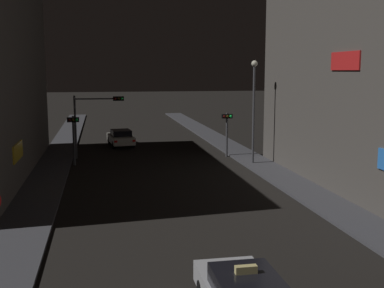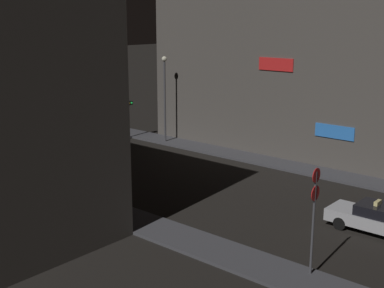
{
  "view_description": "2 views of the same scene",
  "coord_description": "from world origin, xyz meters",
  "px_view_note": "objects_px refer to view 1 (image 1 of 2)",
  "views": [
    {
      "loc": [
        -3.7,
        -1.57,
        6.44
      ],
      "look_at": [
        0.99,
        23.28,
        2.61
      ],
      "focal_mm": 45.36,
      "sensor_mm": 36.0,
      "label": 1
    },
    {
      "loc": [
        -23.68,
        0.93,
        10.1
      ],
      "look_at": [
        -1.42,
        20.2,
        2.92
      ],
      "focal_mm": 48.42,
      "sensor_mm": 36.0,
      "label": 2
    }
  ],
  "objects_px": {
    "traffic_light_overhead": "(95,112)",
    "street_lamp_far_block": "(254,99)",
    "far_car": "(121,138)",
    "traffic_light_right_kerb": "(227,125)",
    "traffic_light_left_kerb": "(73,130)"
  },
  "relations": [
    {
      "from": "far_car",
      "to": "traffic_light_left_kerb",
      "type": "xyz_separation_m",
      "value": [
        -3.5,
        -8.16,
        1.73
      ]
    },
    {
      "from": "traffic_light_left_kerb",
      "to": "street_lamp_far_block",
      "type": "xyz_separation_m",
      "value": [
        12.1,
        -2.03,
        2.06
      ]
    },
    {
      "from": "traffic_light_left_kerb",
      "to": "street_lamp_far_block",
      "type": "distance_m",
      "value": 12.44
    },
    {
      "from": "far_car",
      "to": "traffic_light_overhead",
      "type": "relative_size",
      "value": 1.0
    },
    {
      "from": "far_car",
      "to": "traffic_light_right_kerb",
      "type": "bearing_deg",
      "value": -41.82
    },
    {
      "from": "traffic_light_right_kerb",
      "to": "street_lamp_far_block",
      "type": "distance_m",
      "value": 4.08
    },
    {
      "from": "traffic_light_overhead",
      "to": "traffic_light_left_kerb",
      "type": "height_order",
      "value": "traffic_light_overhead"
    },
    {
      "from": "far_car",
      "to": "traffic_light_right_kerb",
      "type": "relative_size",
      "value": 1.39
    },
    {
      "from": "traffic_light_right_kerb",
      "to": "traffic_light_left_kerb",
      "type": "bearing_deg",
      "value": -173.19
    },
    {
      "from": "traffic_light_overhead",
      "to": "traffic_light_right_kerb",
      "type": "xyz_separation_m",
      "value": [
        9.69,
        -1.37,
        -0.99
      ]
    },
    {
      "from": "traffic_light_left_kerb",
      "to": "traffic_light_right_kerb",
      "type": "relative_size",
      "value": 1.02
    },
    {
      "from": "traffic_light_overhead",
      "to": "street_lamp_far_block",
      "type": "xyz_separation_m",
      "value": [
        10.66,
        -4.73,
        1.13
      ]
    },
    {
      "from": "street_lamp_far_block",
      "to": "traffic_light_right_kerb",
      "type": "bearing_deg",
      "value": 106.13
    },
    {
      "from": "traffic_light_overhead",
      "to": "street_lamp_far_block",
      "type": "bearing_deg",
      "value": -23.91
    },
    {
      "from": "far_car",
      "to": "traffic_light_left_kerb",
      "type": "relative_size",
      "value": 1.36
    }
  ]
}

